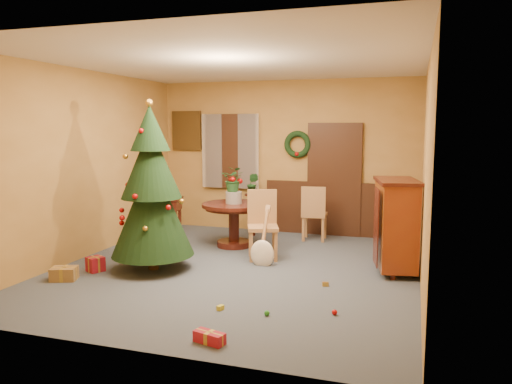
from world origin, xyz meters
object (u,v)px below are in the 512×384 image
at_px(dining_table, 234,216).
at_px(writing_desk, 159,207).
at_px(sideboard, 396,223).
at_px(christmas_tree, 152,190).
at_px(chair_near, 262,222).

height_order(dining_table, writing_desk, dining_table).
bearing_deg(sideboard, christmas_tree, -164.00).
xyz_separation_m(dining_table, writing_desk, (-1.61, 0.36, 0.03)).
distance_m(chair_near, christmas_tree, 1.79).
bearing_deg(sideboard, writing_desk, 166.11).
height_order(chair_near, writing_desk, chair_near).
relative_size(christmas_tree, writing_desk, 2.73).
bearing_deg(writing_desk, christmas_tree, -63.65).
relative_size(dining_table, sideboard, 0.83).
bearing_deg(writing_desk, sideboard, -13.89).
distance_m(christmas_tree, sideboard, 3.45).
bearing_deg(sideboard, dining_table, 165.34).
distance_m(dining_table, chair_near, 0.88).
relative_size(dining_table, writing_desk, 1.22).
bearing_deg(christmas_tree, sideboard, 16.00).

